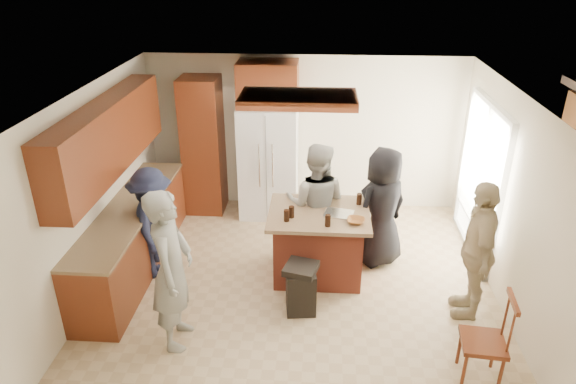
# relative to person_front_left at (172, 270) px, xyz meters

# --- Properties ---
(person_front_left) EXTENTS (0.51, 0.68, 1.83)m
(person_front_left) POSITION_rel_person_front_left_xyz_m (0.00, 0.00, 0.00)
(person_front_left) COLOR gray
(person_front_left) RESTS_ON ground
(person_behind_left) EXTENTS (0.91, 0.64, 1.72)m
(person_behind_left) POSITION_rel_person_front_left_xyz_m (1.47, 1.73, -0.06)
(person_behind_left) COLOR #999891
(person_behind_left) RESTS_ON ground
(person_behind_right) EXTENTS (0.97, 0.91, 1.67)m
(person_behind_right) POSITION_rel_person_front_left_xyz_m (2.35, 1.75, -0.08)
(person_behind_right) COLOR black
(person_behind_right) RESTS_ON ground
(person_side_right) EXTENTS (0.63, 1.05, 1.70)m
(person_side_right) POSITION_rel_person_front_left_xyz_m (3.32, 0.72, -0.06)
(person_side_right) COLOR tan
(person_side_right) RESTS_ON ground
(person_counter) EXTENTS (0.71, 1.07, 1.51)m
(person_counter) POSITION_rel_person_front_left_xyz_m (-0.60, 1.24, -0.16)
(person_counter) COLOR #1A1E35
(person_counter) RESTS_ON ground
(left_cabinetry) EXTENTS (0.64, 3.00, 2.30)m
(left_cabinetry) POSITION_rel_person_front_left_xyz_m (-0.99, 1.38, 0.04)
(left_cabinetry) COLOR maroon
(left_cabinetry) RESTS_ON ground
(back_wall_units) EXTENTS (1.80, 0.60, 2.45)m
(back_wall_units) POSITION_rel_person_front_left_xyz_m (-0.08, 3.18, 0.46)
(back_wall_units) COLOR maroon
(back_wall_units) RESTS_ON ground
(refrigerator) EXTENTS (0.90, 0.76, 1.80)m
(refrigerator) POSITION_rel_person_front_left_xyz_m (0.70, 3.10, -0.02)
(refrigerator) COLOR white
(refrigerator) RESTS_ON ground
(kitchen_island) EXTENTS (1.28, 1.03, 0.93)m
(kitchen_island) POSITION_rel_person_front_left_xyz_m (1.51, 1.38, -0.44)
(kitchen_island) COLOR #A43F2A
(kitchen_island) RESTS_ON ground
(island_items) EXTENTS (1.00, 0.74, 0.15)m
(island_items) POSITION_rel_person_front_left_xyz_m (1.69, 1.27, 0.06)
(island_items) COLOR silver
(island_items) RESTS_ON kitchen_island
(trash_bin) EXTENTS (0.44, 0.44, 0.63)m
(trash_bin) POSITION_rel_person_front_left_xyz_m (1.33, 0.60, -0.60)
(trash_bin) COLOR black
(trash_bin) RESTS_ON ground
(spindle_chair) EXTENTS (0.46, 0.46, 0.99)m
(spindle_chair) POSITION_rel_person_front_left_xyz_m (3.18, -0.36, -0.46)
(spindle_chair) COLOR maroon
(spindle_chair) RESTS_ON ground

